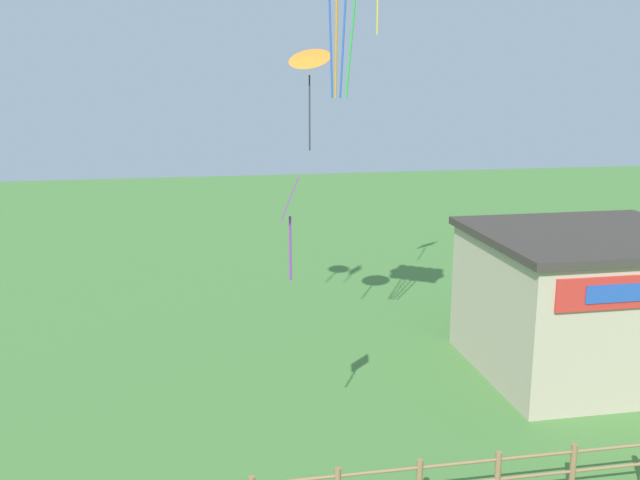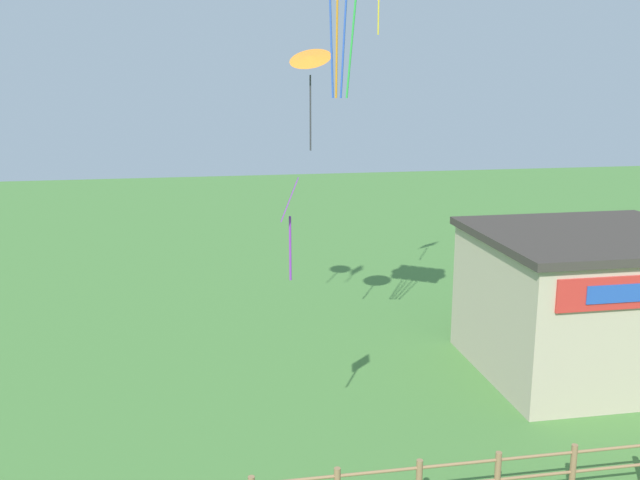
% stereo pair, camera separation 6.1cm
% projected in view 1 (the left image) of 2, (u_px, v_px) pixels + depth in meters
% --- Properties ---
extents(seaside_building, '(6.86, 6.27, 4.46)m').
position_uv_depth(seaside_building, '(587.00, 302.00, 22.11)').
color(seaside_building, '#B7A88E').
rests_on(seaside_building, ground_plane).
extents(kite_purple_streamer, '(0.48, 0.72, 2.21)m').
position_uv_depth(kite_purple_streamer, '(290.00, 211.00, 15.15)').
color(kite_purple_streamer, purple).
extents(kite_orange_delta, '(1.65, 1.60, 3.04)m').
position_uv_depth(kite_orange_delta, '(309.00, 59.00, 20.67)').
color(kite_orange_delta, orange).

